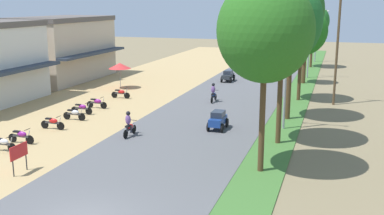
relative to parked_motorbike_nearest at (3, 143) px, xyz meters
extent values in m
cube|color=#2D3847|center=(-6.66, 9.51, 2.52)|extent=(1.20, 11.33, 0.25)
cube|color=#C6B299|center=(-11.08, 23.12, 2.65)|extent=(6.67, 12.34, 6.40)
cube|color=#2D3847|center=(-7.15, 23.12, 2.52)|extent=(1.20, 12.34, 0.25)
cube|color=#59514C|center=(-11.08, 23.12, 6.10)|extent=(6.87, 12.54, 0.50)
cylinder|color=black|center=(0.59, 0.00, -0.21)|extent=(0.56, 0.06, 0.56)
cube|color=#333338|center=(-0.03, 0.00, -0.03)|extent=(1.12, 0.12, 0.12)
ellipsoid|color=silver|center=(0.05, 0.00, 0.11)|extent=(0.64, 0.28, 0.32)
cylinder|color=#A5A8AD|center=(0.53, 0.00, 0.06)|extent=(0.26, 0.05, 0.68)
cylinder|color=black|center=(0.47, 0.00, 0.43)|extent=(0.04, 0.54, 0.04)
cylinder|color=black|center=(0.59, 1.61, -0.21)|extent=(0.56, 0.06, 0.56)
cylinder|color=black|center=(-0.65, 1.61, -0.21)|extent=(0.56, 0.06, 0.56)
cube|color=#333338|center=(-0.03, 1.61, -0.03)|extent=(1.12, 0.12, 0.12)
ellipsoid|color=#8C1E8C|center=(0.05, 1.61, 0.11)|extent=(0.64, 0.28, 0.32)
cube|color=black|center=(-0.31, 1.61, 0.23)|extent=(0.44, 0.20, 0.10)
cylinder|color=#A5A8AD|center=(0.53, 1.61, 0.06)|extent=(0.26, 0.05, 0.68)
cylinder|color=black|center=(0.47, 1.61, 0.43)|extent=(0.04, 0.54, 0.04)
cylinder|color=black|center=(0.55, 4.90, -0.21)|extent=(0.56, 0.06, 0.56)
cylinder|color=black|center=(-0.69, 4.90, -0.21)|extent=(0.56, 0.06, 0.56)
cube|color=#333338|center=(-0.07, 4.90, -0.03)|extent=(1.12, 0.12, 0.12)
ellipsoid|color=red|center=(0.01, 4.90, 0.11)|extent=(0.64, 0.28, 0.32)
cube|color=black|center=(-0.35, 4.90, 0.23)|extent=(0.44, 0.20, 0.10)
cylinder|color=#A5A8AD|center=(0.49, 4.90, 0.06)|extent=(0.26, 0.05, 0.68)
cylinder|color=black|center=(0.43, 4.90, 0.43)|extent=(0.04, 0.54, 0.04)
cylinder|color=black|center=(0.60, 7.51, -0.21)|extent=(0.56, 0.06, 0.56)
cylinder|color=black|center=(-0.64, 7.51, -0.21)|extent=(0.56, 0.06, 0.56)
cube|color=#333338|center=(-0.02, 7.51, -0.03)|extent=(1.12, 0.12, 0.12)
ellipsoid|color=silver|center=(0.06, 7.51, 0.11)|extent=(0.64, 0.28, 0.32)
cube|color=black|center=(-0.30, 7.51, 0.23)|extent=(0.44, 0.20, 0.10)
cylinder|color=#A5A8AD|center=(0.54, 7.51, 0.06)|extent=(0.26, 0.05, 0.68)
cylinder|color=black|center=(0.48, 7.51, 0.43)|extent=(0.04, 0.54, 0.04)
cylinder|color=black|center=(0.15, 9.28, -0.21)|extent=(0.56, 0.06, 0.56)
cylinder|color=black|center=(-1.09, 9.28, -0.21)|extent=(0.56, 0.06, 0.56)
cube|color=#333338|center=(-0.47, 9.28, -0.03)|extent=(1.12, 0.12, 0.12)
ellipsoid|color=#8C1E8C|center=(-0.39, 9.28, 0.11)|extent=(0.64, 0.28, 0.32)
cube|color=black|center=(-0.75, 9.28, 0.23)|extent=(0.44, 0.20, 0.10)
cylinder|color=#A5A8AD|center=(0.09, 9.28, 0.06)|extent=(0.26, 0.05, 0.68)
cylinder|color=black|center=(0.03, 9.28, 0.43)|extent=(0.04, 0.54, 0.04)
cylinder|color=black|center=(0.26, 11.40, -0.21)|extent=(0.56, 0.06, 0.56)
cylinder|color=black|center=(-0.98, 11.40, -0.21)|extent=(0.56, 0.06, 0.56)
cube|color=#333338|center=(-0.36, 11.40, -0.03)|extent=(1.12, 0.12, 0.12)
ellipsoid|color=#8C1E8C|center=(-0.28, 11.40, 0.11)|extent=(0.64, 0.28, 0.32)
cube|color=black|center=(-0.64, 11.40, 0.23)|extent=(0.44, 0.20, 0.10)
cylinder|color=#A5A8AD|center=(0.20, 11.40, 0.06)|extent=(0.26, 0.05, 0.68)
cylinder|color=black|center=(0.14, 11.40, 0.43)|extent=(0.04, 0.54, 0.04)
cylinder|color=black|center=(0.32, 15.56, -0.21)|extent=(0.56, 0.06, 0.56)
cylinder|color=black|center=(-0.92, 15.56, -0.21)|extent=(0.56, 0.06, 0.56)
cube|color=#333338|center=(-0.30, 15.56, -0.03)|extent=(1.12, 0.12, 0.12)
ellipsoid|color=red|center=(-0.22, 15.56, 0.11)|extent=(0.64, 0.28, 0.32)
cube|color=black|center=(-0.58, 15.56, 0.23)|extent=(0.44, 0.20, 0.10)
cylinder|color=#A5A8AD|center=(0.26, 15.56, 0.06)|extent=(0.26, 0.05, 0.68)
cylinder|color=black|center=(0.20, 15.56, 0.43)|extent=(0.04, 0.54, 0.04)
cylinder|color=#262628|center=(3.16, -3.08, -0.09)|extent=(0.06, 0.06, 0.80)
cylinder|color=#262628|center=(3.16, -2.08, -0.09)|extent=(0.06, 0.06, 0.80)
cube|color=red|center=(3.16, -2.58, 0.66)|extent=(0.04, 1.30, 0.70)
cylinder|color=#99999E|center=(-2.53, 19.99, 0.56)|extent=(0.05, 0.05, 2.10)
cone|color=red|center=(-2.53, 19.99, 1.76)|extent=(2.20, 2.20, 0.55)
cylinder|color=#4C351E|center=(14.57, 1.46, 2.35)|extent=(0.30, 0.30, 5.68)
ellipsoid|color=#26611C|center=(14.57, 1.46, 6.58)|extent=(4.66, 4.66, 5.06)
cylinder|color=#4C351E|center=(14.79, 6.51, 2.49)|extent=(0.30, 0.30, 5.97)
ellipsoid|color=#1A5922|center=(14.79, 6.51, 6.83)|extent=(4.49, 4.49, 4.92)
cylinder|color=#4C351E|center=(14.67, 12.69, 2.78)|extent=(0.37, 0.37, 6.55)
ellipsoid|color=#1F541C|center=(14.67, 12.69, 7.34)|extent=(4.41, 4.41, 4.69)
cylinder|color=#4C351E|center=(14.86, 19.71, 1.93)|extent=(0.30, 0.30, 4.84)
ellipsoid|color=#1D6819|center=(14.86, 19.71, 5.52)|extent=(4.31, 4.31, 4.24)
cylinder|color=#4C351E|center=(14.57, 28.60, 1.59)|extent=(0.41, 0.41, 4.18)
ellipsoid|color=#205C22|center=(14.57, 28.60, 4.46)|extent=(3.08, 3.08, 2.81)
cylinder|color=#4C351E|center=(14.54, 41.38, 1.91)|extent=(0.31, 0.31, 4.81)
ellipsoid|color=#1D5E20|center=(14.54, 41.38, 5.50)|extent=(4.08, 4.08, 4.32)
cylinder|color=gray|center=(14.72, 9.89, 3.01)|extent=(0.16, 0.16, 7.00)
cylinder|color=gray|center=(14.02, 9.89, 6.36)|extent=(1.40, 0.08, 0.08)
ellipsoid|color=silver|center=(13.32, 9.89, 6.29)|extent=(0.36, 0.20, 0.14)
cylinder|color=gray|center=(15.42, 9.89, 6.36)|extent=(1.40, 0.08, 0.08)
ellipsoid|color=silver|center=(16.12, 9.89, 6.29)|extent=(0.36, 0.20, 0.14)
cylinder|color=gray|center=(14.72, 32.41, 3.41)|extent=(0.16, 0.16, 7.80)
cylinder|color=gray|center=(14.02, 32.41, 7.16)|extent=(1.40, 0.08, 0.08)
ellipsoid|color=silver|center=(13.32, 32.41, 7.09)|extent=(0.36, 0.20, 0.14)
cylinder|color=gray|center=(15.42, 32.41, 7.16)|extent=(1.40, 0.08, 0.08)
ellipsoid|color=silver|center=(16.12, 32.41, 7.09)|extent=(0.36, 0.20, 0.14)
cylinder|color=gray|center=(14.72, 47.37, 3.20)|extent=(0.16, 0.16, 7.39)
cylinder|color=gray|center=(14.02, 47.37, 6.74)|extent=(1.40, 0.08, 0.08)
ellipsoid|color=silver|center=(13.32, 47.37, 6.67)|extent=(0.36, 0.20, 0.14)
cylinder|color=gray|center=(15.42, 47.37, 6.74)|extent=(1.40, 0.08, 0.08)
ellipsoid|color=silver|center=(16.12, 47.37, 6.67)|extent=(0.36, 0.20, 0.14)
cylinder|color=brown|center=(17.82, 18.91, 4.34)|extent=(0.20, 0.20, 9.78)
cube|color=navy|center=(10.54, 8.31, 0.11)|extent=(0.84, 1.95, 0.50)
cube|color=#232B38|center=(10.54, 8.36, 0.56)|extent=(0.77, 1.10, 0.40)
cylinder|color=black|center=(11.01, 7.61, -0.17)|extent=(0.10, 0.60, 0.60)
cylinder|color=black|center=(10.07, 7.61, -0.17)|extent=(0.10, 0.60, 0.60)
cylinder|color=black|center=(11.01, 9.02, -0.17)|extent=(0.10, 0.60, 0.60)
cylinder|color=black|center=(10.07, 9.02, -0.17)|extent=(0.10, 0.60, 0.60)
cube|color=#282D33|center=(6.75, 27.10, 0.10)|extent=(0.88, 2.25, 0.44)
cube|color=#232B38|center=(6.75, 27.20, 0.52)|extent=(0.81, 1.30, 0.40)
cylinder|color=black|center=(6.26, 27.91, -0.15)|extent=(0.11, 0.64, 0.64)
cylinder|color=black|center=(7.25, 27.91, -0.15)|extent=(0.11, 0.64, 0.64)
cylinder|color=black|center=(6.26, 26.29, -0.15)|extent=(0.11, 0.64, 0.64)
cylinder|color=black|center=(7.25, 26.29, -0.15)|extent=(0.11, 0.64, 0.64)
cylinder|color=black|center=(5.59, 5.65, -0.19)|extent=(0.06, 0.56, 0.56)
cylinder|color=black|center=(5.59, 4.41, -0.19)|extent=(0.06, 0.56, 0.56)
cube|color=#333338|center=(5.59, 5.03, -0.01)|extent=(0.12, 1.12, 0.12)
ellipsoid|color=red|center=(5.59, 5.11, 0.13)|extent=(0.28, 0.64, 0.32)
cube|color=black|center=(5.59, 4.75, 0.25)|extent=(0.20, 0.44, 0.10)
cylinder|color=#A5A8AD|center=(5.59, 5.59, 0.08)|extent=(0.05, 0.26, 0.68)
cylinder|color=black|center=(5.59, 5.53, 0.45)|extent=(0.54, 0.04, 0.04)
ellipsoid|color=#724C8C|center=(5.59, 4.83, 0.65)|extent=(0.36, 0.28, 0.64)
sphere|color=black|center=(5.59, 4.87, 1.05)|extent=(0.28, 0.28, 0.28)
cylinder|color=#2D2D38|center=(5.45, 4.93, 0.01)|extent=(0.12, 0.12, 0.48)
cylinder|color=#2D2D38|center=(5.73, 4.93, 0.01)|extent=(0.12, 0.12, 0.48)
cylinder|color=black|center=(8.00, 17.24, -0.19)|extent=(0.06, 0.56, 0.56)
cylinder|color=black|center=(8.00, 16.00, -0.19)|extent=(0.06, 0.56, 0.56)
cube|color=#333338|center=(8.00, 16.62, -0.01)|extent=(0.12, 1.12, 0.12)
ellipsoid|color=#1E4CA5|center=(8.00, 16.70, 0.13)|extent=(0.28, 0.64, 0.32)
cube|color=black|center=(8.00, 16.34, 0.25)|extent=(0.20, 0.44, 0.10)
cylinder|color=#A5A8AD|center=(8.00, 17.18, 0.08)|extent=(0.05, 0.26, 0.68)
cylinder|color=black|center=(8.00, 17.12, 0.45)|extent=(0.54, 0.04, 0.04)
ellipsoid|color=#724C8C|center=(8.00, 16.42, 0.65)|extent=(0.36, 0.28, 0.64)
sphere|color=black|center=(8.00, 16.46, 1.05)|extent=(0.28, 0.28, 0.28)
cylinder|color=#2D2D38|center=(7.86, 16.52, 0.01)|extent=(0.12, 0.12, 0.48)
cylinder|color=#2D2D38|center=(8.14, 16.52, 0.01)|extent=(0.12, 0.12, 0.48)
camera|label=1|loc=(17.98, -20.54, 7.88)|focal=42.82mm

